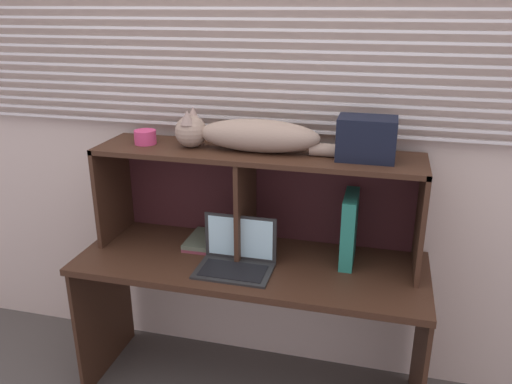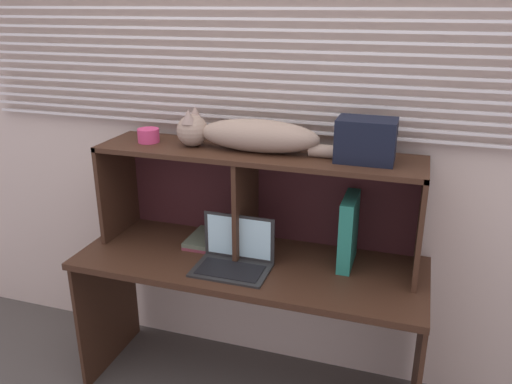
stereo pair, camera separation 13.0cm
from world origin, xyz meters
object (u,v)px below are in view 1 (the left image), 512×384
object	(u,v)px
cat	(249,135)
small_basket	(145,137)
book_stack	(206,241)
laptop	(236,258)
storage_box	(367,139)
binder_upright	(349,229)

from	to	relation	value
cat	small_basket	distance (m)	0.48
cat	book_stack	size ratio (longest dim) A/B	3.93
cat	laptop	distance (m)	0.52
storage_box	book_stack	bearing A→B (deg)	179.65
binder_upright	book_stack	world-z (taller)	binder_upright
laptop	binder_upright	bearing A→B (deg)	21.61
book_stack	small_basket	bearing A→B (deg)	-179.10
book_stack	small_basket	size ratio (longest dim) A/B	2.31
cat	storage_box	bearing A→B (deg)	0.00
binder_upright	storage_box	xyz separation A→B (m)	(0.04, 0.00, 0.40)
binder_upright	storage_box	distance (m)	0.40
small_basket	laptop	bearing A→B (deg)	-20.83
storage_box	laptop	bearing A→B (deg)	-160.13
binder_upright	book_stack	bearing A→B (deg)	179.63
book_stack	storage_box	bearing A→B (deg)	-0.35
cat	small_basket	world-z (taller)	cat
binder_upright	cat	bearing A→B (deg)	180.00
small_basket	storage_box	distance (m)	0.97
book_stack	small_basket	xyz separation A→B (m)	(-0.27, -0.00, 0.48)
laptop	binder_upright	size ratio (longest dim) A/B	1.03
cat	storage_box	distance (m)	0.49
book_stack	storage_box	xyz separation A→B (m)	(0.70, -0.00, 0.54)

